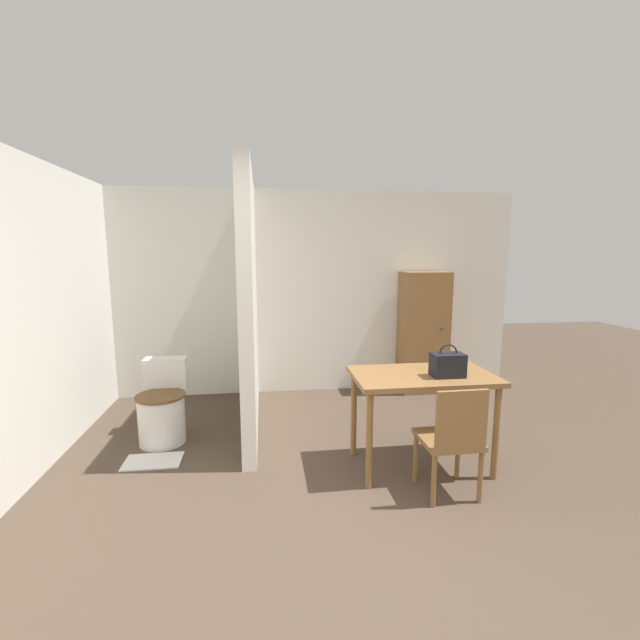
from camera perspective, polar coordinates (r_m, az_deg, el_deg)
ground_plane at (r=2.51m, az=6.35°, el=-35.24°), size 16.00×16.00×0.00m
wall_back at (r=5.36m, az=-2.72°, el=3.65°), size 5.45×0.12×2.50m
wall_left at (r=3.98m, az=-34.89°, el=0.14°), size 0.12×4.52×2.50m
partition_wall at (r=4.29m, az=-9.44°, el=2.19°), size 0.12×2.00×2.50m
dining_table at (r=3.58m, az=13.48°, el=-8.51°), size 1.12×0.66×0.79m
wooden_chair at (r=3.28m, az=17.24°, el=-14.69°), size 0.41×0.41×0.84m
toilet at (r=4.34m, az=-20.24°, el=-11.02°), size 0.44×0.59×0.74m
handbag at (r=3.50m, az=16.66°, el=-5.72°), size 0.25×0.16×0.26m
wooden_cabinet at (r=5.53m, az=13.60°, el=-1.60°), size 0.57×0.39×1.51m
bath_mat at (r=4.06m, az=-21.38°, el=-17.13°), size 0.47×0.29×0.01m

